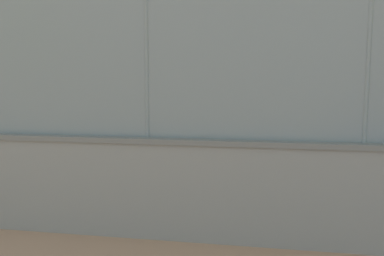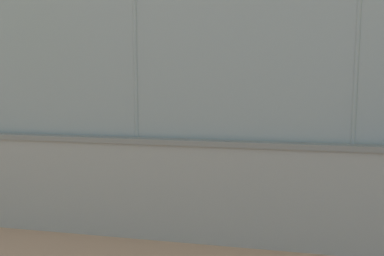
# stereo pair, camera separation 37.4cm
# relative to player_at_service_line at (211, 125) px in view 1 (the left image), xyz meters

# --- Properties ---
(ground_plane) EXTENTS (260.00, 260.00, 0.00)m
(ground_plane) POSITION_rel_player_at_service_line_xyz_m (-1.37, -4.97, -0.87)
(ground_plane) COLOR tan
(perimeter_wall) EXTENTS (25.52, 1.43, 1.55)m
(perimeter_wall) POSITION_rel_player_at_service_line_xyz_m (0.25, 7.51, -0.08)
(perimeter_wall) COLOR gray
(perimeter_wall) RESTS_ON ground_plane
(fence_panel_on_wall) EXTENTS (25.06, 1.02, 2.13)m
(fence_panel_on_wall) POSITION_rel_player_at_service_line_xyz_m (0.25, 7.51, 1.75)
(fence_panel_on_wall) COLOR gray
(fence_panel_on_wall) RESTS_ON perimeter_wall
(player_at_service_line) EXTENTS (0.70, 1.21, 1.48)m
(player_at_service_line) POSITION_rel_player_at_service_line_xyz_m (0.00, 0.00, 0.00)
(player_at_service_line) COLOR #591919
(player_at_service_line) RESTS_ON ground_plane
(player_crossing_court) EXTENTS (1.09, 0.67, 1.50)m
(player_crossing_court) POSITION_rel_player_at_service_line_xyz_m (0.62, -2.78, 0.01)
(player_crossing_court) COLOR navy
(player_crossing_court) RESTS_ON ground_plane
(sports_ball) EXTENTS (0.08, 0.08, 0.08)m
(sports_ball) POSITION_rel_player_at_service_line_xyz_m (-0.09, 1.53, -0.83)
(sports_ball) COLOR #3399D8
(sports_ball) RESTS_ON ground_plane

